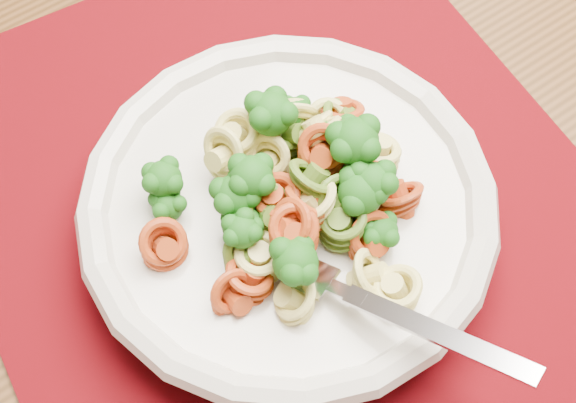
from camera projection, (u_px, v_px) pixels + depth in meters
The scene contains 5 objects.
dining_table at pixel (312, 198), 0.64m from camera, with size 1.69×1.42×0.77m.
placemat at pixel (300, 233), 0.51m from camera, with size 0.50×0.39×0.00m, color #54030B.
pasta_bowl at pixel (288, 210), 0.48m from camera, with size 0.25×0.25×0.05m.
pasta_broccoli_heap at pixel (288, 197), 0.47m from camera, with size 0.22×0.22×0.06m, color #F0DE77, non-canonical shape.
fork at pixel (311, 277), 0.45m from camera, with size 0.19×0.02×0.01m, color silver, non-canonical shape.
Camera 1 is at (0.27, -0.83, 1.23)m, focal length 50.00 mm.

